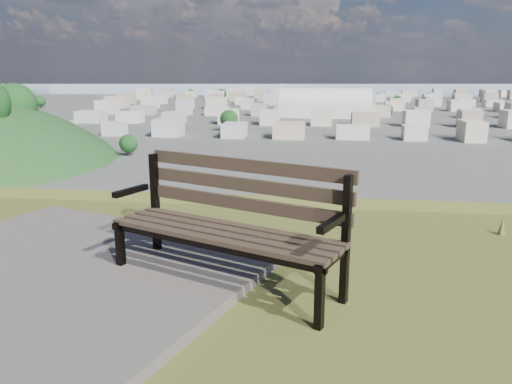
# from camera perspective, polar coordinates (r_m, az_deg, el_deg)

# --- Properties ---
(park_bench) EXTENTS (1.97, 1.30, 0.99)m
(park_bench) POSITION_cam_1_polar(r_m,az_deg,el_deg) (3.93, -2.87, -2.89)
(park_bench) COLOR #3A2B21
(park_bench) RESTS_ON hilltop_mesa
(arena) EXTENTS (53.80, 25.62, 22.14)m
(arena) POSITION_cam_1_polar(r_m,az_deg,el_deg) (299.42, 7.95, 9.50)
(arena) COLOR silver
(arena) RESTS_ON ground
(city_blocks) EXTENTS (395.00, 361.00, 7.00)m
(city_blocks) POSITION_cam_1_polar(r_m,az_deg,el_deg) (397.19, 7.28, 10.28)
(city_blocks) COLOR beige
(city_blocks) RESTS_ON ground
(city_trees) EXTENTS (406.52, 387.20, 9.98)m
(city_trees) POSITION_cam_1_polar(r_m,az_deg,el_deg) (322.93, 2.49, 9.84)
(city_trees) COLOR #302318
(city_trees) RESTS_ON ground
(bay_water) EXTENTS (2400.00, 700.00, 0.12)m
(bay_water) POSITION_cam_1_polar(r_m,az_deg,el_deg) (902.46, 7.37, 11.93)
(bay_water) COLOR #7E91A1
(bay_water) RESTS_ON ground
(far_hills) EXTENTS (2050.00, 340.00, 60.00)m
(far_hills) POSITION_cam_1_polar(r_m,az_deg,el_deg) (1406.34, 4.87, 13.64)
(far_hills) COLOR #96A2BB
(far_hills) RESTS_ON ground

